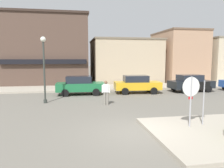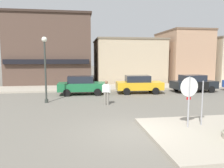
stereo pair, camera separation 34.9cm
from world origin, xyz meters
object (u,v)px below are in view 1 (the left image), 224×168
Objects in this scene: pedestrian_crossing_near at (106,92)px; parked_car_third at (191,83)px; parked_car_nearest at (80,85)px; parked_car_second at (137,84)px; lamp_post at (44,60)px; one_way_sign at (204,98)px; stop_sign at (191,95)px.

parked_car_third is at bearing 27.19° from pedestrian_crossing_near.
parked_car_nearest is 4.96m from parked_car_second.
parked_car_nearest is 0.97× the size of parked_car_third.
pedestrian_crossing_near is at bearing -18.58° from lamp_post.
one_way_sign reaches higher than parked_car_third.
stop_sign is 6.29m from pedestrian_crossing_near.
one_way_sign reaches higher than parked_car_second.
stop_sign is at bearing -66.81° from parked_car_nearest.
one_way_sign is 0.52× the size of parked_car_nearest.
one_way_sign is 10.24m from lamp_post.
stop_sign is 0.57× the size of parked_car_nearest.
one_way_sign is (0.72, 0.17, -0.19)m from stop_sign.
one_way_sign is at bearing -57.32° from pedestrian_crossing_near.
lamp_post is at bearing -157.55° from parked_car_second.
stop_sign is at bearing -166.63° from one_way_sign.
lamp_post reaches higher than parked_car_nearest.
parked_car_nearest is at bearing 113.19° from stop_sign.
parked_car_second is at bearing 52.23° from pedestrian_crossing_near.
parked_car_third is at bearing 13.62° from lamp_post.
pedestrian_crossing_near reaches higher than parked_car_second.
stop_sign is 10.07m from parked_car_second.
stop_sign is at bearing -45.75° from lamp_post.
lamp_post is 4.51m from parked_car_nearest.
lamp_post is (-6.78, 6.96, 1.44)m from stop_sign.
parked_car_third is 9.60m from pedestrian_crossing_near.
one_way_sign is at bearing -63.06° from parked_car_nearest.
stop_sign is at bearing -63.71° from pedestrian_crossing_near.
parked_car_nearest is 4.71m from pedestrian_crossing_near.
stop_sign reaches higher than parked_car_third.
stop_sign is at bearing -119.98° from parked_car_third.
lamp_post reaches higher than one_way_sign.
parked_car_nearest and parked_car_third have the same top height.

